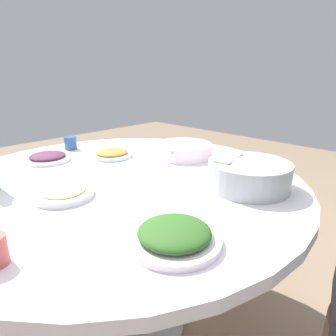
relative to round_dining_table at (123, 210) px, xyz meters
name	(u,v)px	position (x,y,z in m)	size (l,w,h in m)	color
ground	(130,325)	(0.00, 0.00, -0.59)	(8.00, 8.00, 0.00)	#826C55
round_dining_table	(123,210)	(0.00, 0.00, 0.00)	(1.38, 1.38, 0.73)	#99999E
rice_bowl	(249,174)	(-0.25, 0.40, 0.19)	(0.29, 0.29, 0.10)	#B2B5BA
soup_bowl	(184,151)	(-0.39, -0.02, 0.17)	(0.28, 0.27, 0.06)	white
dish_eggplant	(48,157)	(0.10, -0.42, 0.15)	(0.20, 0.20, 0.04)	white
dish_greens	(174,235)	(0.19, 0.45, 0.16)	(0.23, 0.23, 0.05)	white
dish_noodles	(64,193)	(0.24, 0.01, 0.15)	(0.19, 0.19, 0.03)	white
dish_tofu_braise	(112,154)	(-0.15, -0.27, 0.15)	(0.19, 0.19, 0.03)	silver
tea_cup_far	(71,143)	(-0.08, -0.54, 0.17)	(0.06, 0.06, 0.07)	#2A5791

